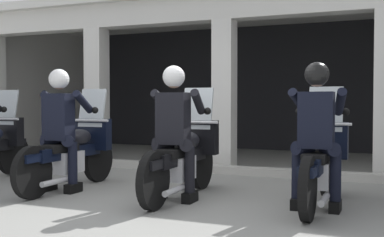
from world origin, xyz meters
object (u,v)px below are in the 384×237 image
(police_officer_center, at_px, (174,121))
(motorcycle_right, at_px, (320,161))
(police_officer_left, at_px, (60,119))
(motorcycle_left, at_px, (74,151))
(police_officer_right, at_px, (317,123))
(motorcycle_center, at_px, (184,156))

(police_officer_center, height_order, motorcycle_right, police_officer_center)
(police_officer_left, relative_size, police_officer_center, 1.00)
(motorcycle_left, distance_m, police_officer_left, 0.52)
(police_officer_right, bearing_deg, motorcycle_center, 174.38)
(police_officer_center, bearing_deg, police_officer_right, 14.58)
(police_officer_left, bearing_deg, police_officer_center, 0.39)
(police_officer_right, bearing_deg, motorcycle_left, 177.47)
(motorcycle_center, height_order, motorcycle_right, same)
(motorcycle_left, bearing_deg, police_officer_left, -90.82)
(motorcycle_center, bearing_deg, motorcycle_right, 14.58)
(police_officer_center, bearing_deg, motorcycle_center, 99.48)
(motorcycle_left, height_order, motorcycle_right, same)
(police_officer_left, distance_m, motorcycle_right, 3.28)
(police_officer_center, bearing_deg, motorcycle_left, -179.34)
(police_officer_left, height_order, motorcycle_right, police_officer_left)
(motorcycle_right, relative_size, police_officer_right, 1.29)
(motorcycle_right, bearing_deg, police_officer_left, -172.48)
(motorcycle_center, bearing_deg, motorcycle_left, -169.31)
(police_officer_left, distance_m, motorcycle_center, 1.70)
(motorcycle_center, relative_size, motorcycle_right, 1.00)
(police_officer_center, xyz_separation_m, motorcycle_right, (1.61, 0.42, -0.44))
(motorcycle_center, bearing_deg, police_officer_center, -80.52)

